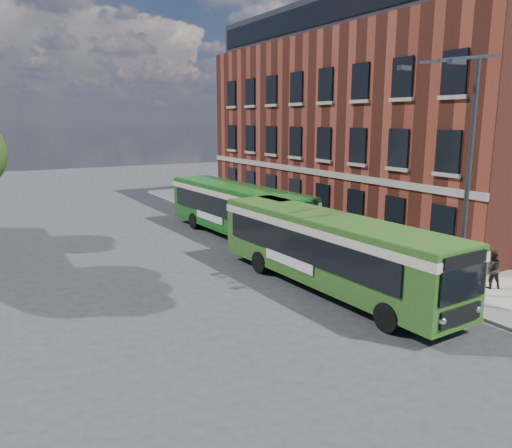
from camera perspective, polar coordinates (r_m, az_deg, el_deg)
ground at (r=18.88m, az=7.18°, el=-9.35°), size 120.00×120.00×0.00m
pavement at (r=29.02m, az=8.67°, el=-1.67°), size 6.00×48.00×0.15m
kerb_line at (r=27.27m, az=3.65°, el=-2.58°), size 0.12×48.00×0.01m
brick_office at (r=35.86m, az=13.87°, el=11.80°), size 12.10×26.00×14.20m
street_lamp at (r=19.75m, az=22.47°, el=5.13°), size 2.96×2.38×9.00m
bus_front at (r=20.29m, az=8.37°, el=-2.43°), size 3.10×12.46×3.02m
bus_rear at (r=29.25m, az=-2.23°, el=2.08°), size 3.16×12.52×3.02m
pedestrian_b at (r=22.14m, az=25.35°, el=-4.68°), size 0.95×0.89×1.56m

